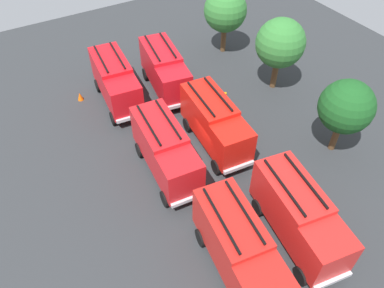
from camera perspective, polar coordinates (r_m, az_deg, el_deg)
The scene contains 13 objects.
ground_plane at distance 27.54m, azimuth 0.00°, elevation -2.07°, with size 54.15×54.15×0.00m, color #2D3033.
fire_truck_0 at distance 31.83m, azimuth -11.61°, elevation 9.48°, with size 7.41×3.36×3.88m.
fire_truck_1 at distance 25.17m, azimuth -4.09°, elevation -0.83°, with size 7.39×3.27×3.88m.
fire_truck_2 at distance 20.78m, azimuth 7.22°, elevation -15.53°, with size 7.46×3.53×3.88m.
fire_truck_3 at distance 32.64m, azimuth -4.19°, elevation 11.31°, with size 7.50×3.69×3.88m.
fire_truck_4 at distance 27.16m, azimuth 3.56°, elevation 3.33°, with size 7.40×3.31×3.88m.
fire_truck_5 at distance 22.61m, azimuth 16.06°, elevation -10.35°, with size 7.49×3.65×3.88m.
firefighter_0 at distance 30.98m, azimuth 3.26°, elevation 6.71°, with size 0.44×0.48×1.82m.
firefighter_1 at distance 31.17m, azimuth 5.00°, elevation 6.69°, with size 0.43×0.48×1.70m.
tree_0 at distance 37.56m, azimuth 5.12°, elevation 19.68°, with size 4.09×4.09×6.34m.
tree_1 at distance 32.72m, azimuth 13.37°, elevation 14.75°, with size 4.15×4.15×6.43m.
tree_2 at distance 27.64m, azimuth 22.53°, elevation 5.25°, with size 3.82×3.82×5.92m.
traffic_cone_0 at distance 33.86m, azimuth -16.75°, elevation 7.01°, with size 0.50×0.50×0.72m, color #F2600C.
Camera 1 is at (16.23, -9.57, 20.09)m, focal length 34.84 mm.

